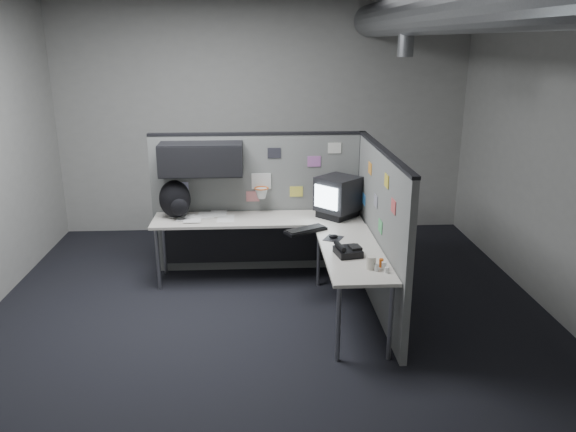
{
  "coord_description": "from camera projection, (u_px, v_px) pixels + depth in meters",
  "views": [
    {
      "loc": [
        -0.1,
        -4.94,
        2.61
      ],
      "look_at": [
        0.2,
        0.35,
        0.94
      ],
      "focal_mm": 35.0,
      "sensor_mm": 36.0,
      "label": 1
    }
  ],
  "objects": [
    {
      "name": "room",
      "position": [
        331.0,
        102.0,
        4.9
      ],
      "size": [
        5.62,
        5.62,
        3.22
      ],
      "color": "black",
      "rests_on": "ground"
    },
    {
      "name": "keyboard",
      "position": [
        306.0,
        230.0,
        5.75
      ],
      "size": [
        0.47,
        0.36,
        0.04
      ],
      "rotation": [
        0.0,
        0.0,
        -0.27
      ],
      "color": "black",
      "rests_on": "desk"
    },
    {
      "name": "monitor",
      "position": [
        338.0,
        196.0,
        6.19
      ],
      "size": [
        0.56,
        0.56,
        0.45
      ],
      "rotation": [
        0.0,
        0.0,
        -0.02
      ],
      "color": "black",
      "rests_on": "desk"
    },
    {
      "name": "backpack",
      "position": [
        175.0,
        200.0,
        6.15
      ],
      "size": [
        0.37,
        0.34,
        0.42
      ],
      "rotation": [
        0.0,
        0.0,
        0.12
      ],
      "color": "black",
      "rests_on": "desk"
    },
    {
      "name": "phone",
      "position": [
        347.0,
        251.0,
        5.12
      ],
      "size": [
        0.26,
        0.27,
        0.11
      ],
      "rotation": [
        0.0,
        0.0,
        0.02
      ],
      "color": "black",
      "rests_on": "desk"
    },
    {
      "name": "cup",
      "position": [
        371.0,
        263.0,
        4.81
      ],
      "size": [
        0.1,
        0.1,
        0.11
      ],
      "primitive_type": "cylinder",
      "rotation": [
        0.0,
        0.0,
        -0.34
      ],
      "color": "beige",
      "rests_on": "desk"
    },
    {
      "name": "papers",
      "position": [
        201.0,
        216.0,
        6.24
      ],
      "size": [
        0.72,
        0.47,
        0.02
      ],
      "rotation": [
        0.0,
        0.0,
        0.01
      ],
      "color": "white",
      "rests_on": "desk"
    },
    {
      "name": "partition_right",
      "position": [
        380.0,
        231.0,
        5.51
      ],
      "size": [
        0.07,
        2.23,
        1.63
      ],
      "color": "slate",
      "rests_on": "ground"
    },
    {
      "name": "partition_back",
      "position": [
        243.0,
        189.0,
        6.36
      ],
      "size": [
        2.44,
        0.42,
        1.63
      ],
      "color": "slate",
      "rests_on": "ground"
    },
    {
      "name": "bottles",
      "position": [
        382.0,
        266.0,
        4.8
      ],
      "size": [
        0.12,
        0.17,
        0.08
      ],
      "rotation": [
        0.0,
        0.0,
        -0.31
      ],
      "color": "silver",
      "rests_on": "desk"
    },
    {
      "name": "desk",
      "position": [
        281.0,
        236.0,
        5.99
      ],
      "size": [
        2.31,
        2.11,
        0.73
      ],
      "color": "beige",
      "rests_on": "ground"
    },
    {
      "name": "mouse",
      "position": [
        333.0,
        237.0,
        5.55
      ],
      "size": [
        0.23,
        0.25,
        0.04
      ],
      "rotation": [
        0.0,
        0.0,
        0.31
      ],
      "color": "black",
      "rests_on": "desk"
    }
  ]
}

